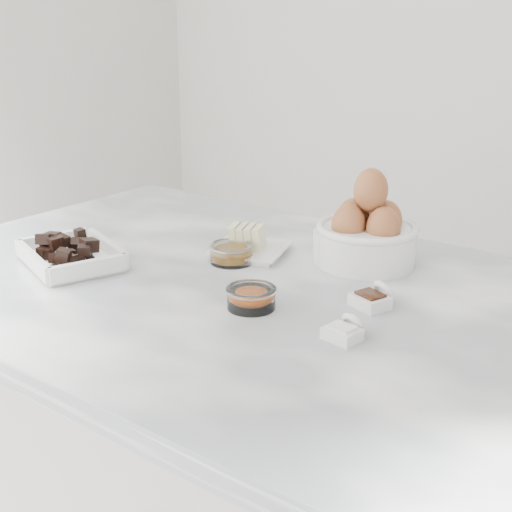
{
  "coord_description": "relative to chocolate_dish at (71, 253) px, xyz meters",
  "views": [
    {
      "loc": [
        0.69,
        -0.85,
        1.37
      ],
      "look_at": [
        0.02,
        0.03,
        0.98
      ],
      "focal_mm": 50.0,
      "sensor_mm": 36.0,
      "label": 1
    }
  ],
  "objects": [
    {
      "name": "egg_bowl",
      "position": [
        0.41,
        0.32,
        0.03
      ],
      "size": [
        0.18,
        0.18,
        0.17
      ],
      "color": "white",
      "rests_on": "marble_slab"
    },
    {
      "name": "chocolate_dish",
      "position": [
        0.0,
        0.0,
        0.0
      ],
      "size": [
        0.23,
        0.2,
        0.05
      ],
      "color": "white",
      "rests_on": "marble_slab"
    },
    {
      "name": "marble_slab",
      "position": [
        0.28,
        0.11,
        -0.04
      ],
      "size": [
        1.2,
        0.8,
        0.04
      ],
      "primitive_type": "cube",
      "color": "white",
      "rests_on": "cabinet"
    },
    {
      "name": "salt_spoon",
      "position": [
        0.53,
        0.03,
        -0.01
      ],
      "size": [
        0.05,
        0.06,
        0.04
      ],
      "color": "white",
      "rests_on": "marble_slab"
    },
    {
      "name": "butter_plate",
      "position": [
        0.21,
        0.23,
        -0.0
      ],
      "size": [
        0.16,
        0.16,
        0.05
      ],
      "color": "white",
      "rests_on": "marble_slab"
    },
    {
      "name": "vanilla_spoon",
      "position": [
        0.51,
        0.16,
        -0.01
      ],
      "size": [
        0.07,
        0.08,
        0.04
      ],
      "color": "white",
      "rests_on": "marble_slab"
    },
    {
      "name": "honey_bowl",
      "position": [
        0.22,
        0.18,
        -0.0
      ],
      "size": [
        0.08,
        0.08,
        0.03
      ],
      "color": "white",
      "rests_on": "marble_slab"
    },
    {
      "name": "sugar_ramekin",
      "position": [
        0.36,
        0.3,
        0.01
      ],
      "size": [
        0.09,
        0.09,
        0.06
      ],
      "color": "white",
      "rests_on": "marble_slab"
    },
    {
      "name": "zest_bowl",
      "position": [
        0.37,
        0.04,
        -0.0
      ],
      "size": [
        0.08,
        0.08,
        0.03
      ],
      "color": "white",
      "rests_on": "marble_slab"
    }
  ]
}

